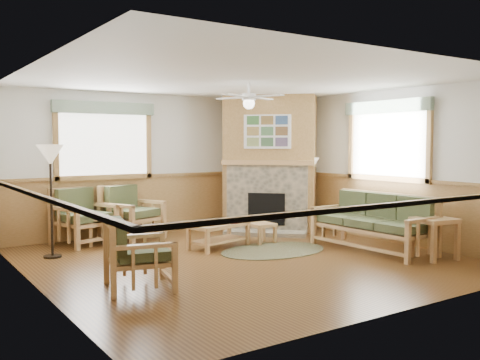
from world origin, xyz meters
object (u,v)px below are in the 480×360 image
coffee_table (219,236)px  armchair_back_left (84,216)px  armchair_left (139,253)px  floor_lamp_left (51,201)px  floor_lamp_right (310,194)px  armchair_back_right (132,212)px  end_table_sofa (434,238)px  sofa (372,222)px  end_table_chairs (102,230)px  footstool (262,233)px

coffee_table → armchair_back_left: bearing=124.6°
armchair_back_left → armchair_left: 3.21m
floor_lamp_left → floor_lamp_right: 4.94m
armchair_back_right → end_table_sofa: 5.21m
sofa → end_table_chairs: (-3.51, 2.95, -0.22)m
armchair_back_right → armchair_back_left: bearing=157.8°
floor_lamp_left → coffee_table: bearing=-17.2°
footstool → floor_lamp_left: size_ratio=0.23×
armchair_back_left → end_table_chairs: size_ratio=1.97×
coffee_table → floor_lamp_right: floor_lamp_right is taller
armchair_left → end_table_sofa: bearing=-88.8°
sofa → floor_lamp_right: floor_lamp_right is taller
armchair_back_left → floor_lamp_right: 4.35m
end_table_sofa → end_table_chairs: bearing=134.3°
coffee_table → end_table_sofa: 3.42m
coffee_table → floor_lamp_left: (-2.52, 0.78, 0.67)m
footstool → floor_lamp_right: 1.72m
sofa → coffee_table: bearing=-130.9°
end_table_sofa → coffee_table: bearing=131.9°
coffee_table → end_table_chairs: bearing=124.6°
armchair_back_left → armchair_back_right: armchair_back_right is taller
footstool → floor_lamp_left: bearing=166.2°
armchair_back_left → coffee_table: armchair_back_left is taller
armchair_left → floor_lamp_left: floor_lamp_left is taller
end_table_chairs → footstool: bearing=-30.7°
sofa → armchair_back_right: (-2.86, 3.17, 0.03)m
end_table_chairs → coffee_table: bearing=-41.8°
sofa → floor_lamp_left: bearing=-120.0°
floor_lamp_right → floor_lamp_left: bearing=175.9°
armchair_back_left → footstool: armchair_back_left is taller
armchair_back_left → end_table_sofa: bearing=-61.7°
sofa → end_table_sofa: (0.31, -0.97, -0.15)m
end_table_chairs → footstool: end_table_chairs is taller
coffee_table → floor_lamp_left: floor_lamp_left is taller
armchair_back_left → armchair_back_right: 0.89m
sofa → end_table_sofa: size_ratio=3.23×
sofa → armchair_back_left: bearing=-132.4°
armchair_back_left → footstool: bearing=-48.1°
end_table_sofa → floor_lamp_right: floor_lamp_right is taller
sofa → end_table_chairs: 4.59m
floor_lamp_right → footstool: bearing=-162.8°
armchair_back_left → end_table_sofa: armchair_back_left is taller
armchair_left → footstool: bearing=-49.0°
footstool → floor_lamp_left: (-3.38, 0.83, 0.70)m
armchair_back_right → floor_lamp_left: size_ratio=0.56×
sofa → armchair_left: (-4.09, -0.02, -0.03)m
armchair_back_left → end_table_chairs: (0.24, -0.22, -0.24)m
sofa → armchair_back_left: 4.91m
footstool → floor_lamp_right: (1.55, 0.48, 0.56)m
sofa → footstool: size_ratio=4.99×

